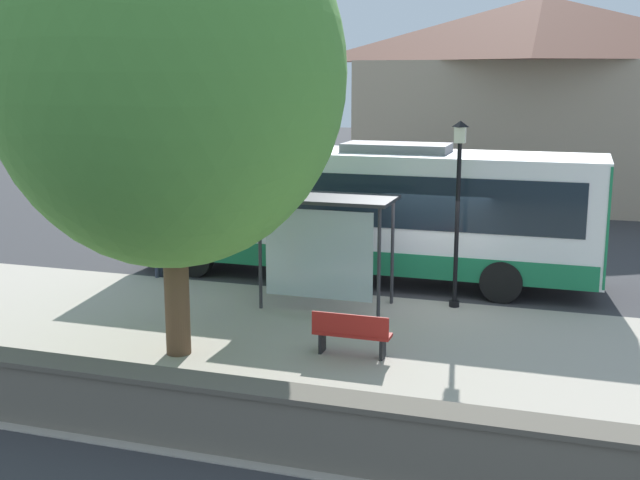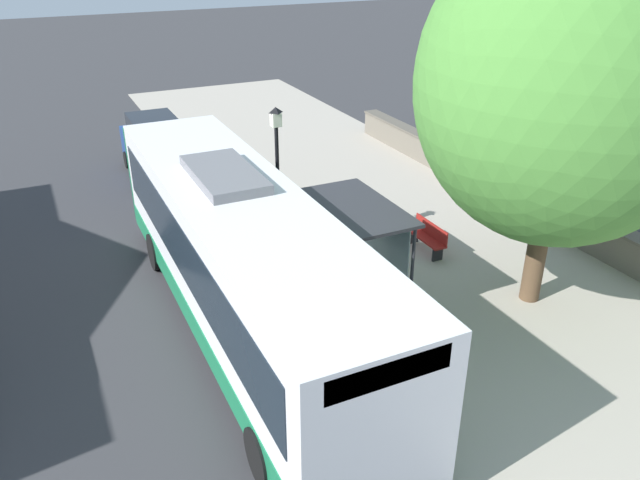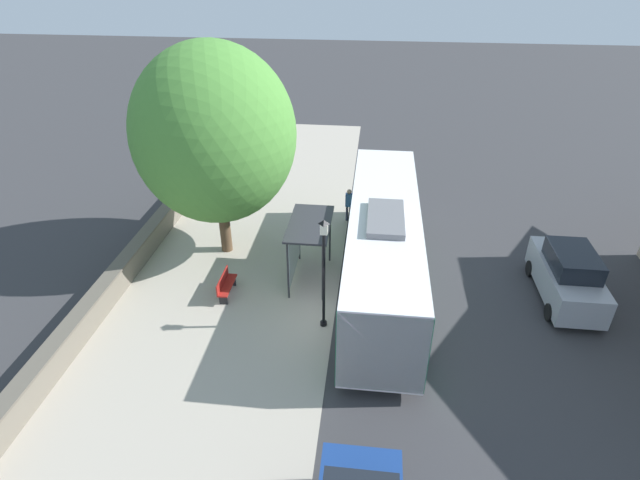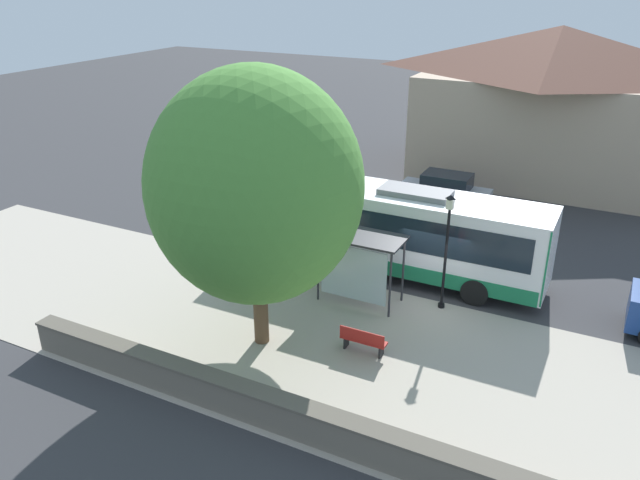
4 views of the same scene
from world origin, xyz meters
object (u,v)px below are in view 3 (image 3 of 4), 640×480
Objects in this scene: street_lamp_near at (324,266)px; shade_tree at (215,135)px; bench at (226,285)px; bus at (383,244)px; pedestrian at (349,203)px; bus_shelter at (306,233)px; parked_car_far_lane at (567,276)px.

shade_tree reaches higher than street_lamp_near.
bus is at bearing 13.24° from bench.
bench is at bearing -74.79° from shade_tree.
bus_shelter is at bearing -105.20° from pedestrian.
parked_car_far_lane is (8.55, -5.25, 0.03)m from pedestrian.
parked_car_far_lane is at bearing -0.95° from bus.
bus_shelter is 2.05× the size of bench.
pedestrian is 7.84m from bench.
bus_shelter is 0.35× the size of shade_tree.
parked_car_far_lane is (13.73, -1.93, -4.29)m from shade_tree.
bus is 6.99m from parked_car_far_lane.
parked_car_far_lane is (8.93, 2.65, -1.52)m from street_lamp_near.
bench is at bearing 160.80° from street_lamp_near.
shade_tree is (-5.18, -3.32, 4.32)m from pedestrian.
bus_shelter is (-2.98, 0.07, 0.27)m from bus.
bus reaches higher than bus_shelter.
street_lamp_near is (3.93, -1.37, 2.07)m from bench.
pedestrian is 8.06m from street_lamp_near.
bus_shelter is 0.70× the size of parked_car_far_lane.
pedestrian is (1.38, 5.07, -1.13)m from bus_shelter.
pedestrian is at bearing 32.64° from shade_tree.
bus_shelter is 3.67m from bench.
parked_car_far_lane is (12.86, 1.28, 0.55)m from bench.
street_lamp_near is at bearing -70.56° from bus_shelter.
bus is at bearing -14.99° from shade_tree.
pedestrian is 0.39× the size of parked_car_far_lane.
parked_car_far_lane is at bearing -1.06° from bus_shelter.
shade_tree is (-4.80, 4.58, 2.77)m from street_lamp_near.
parked_car_far_lane is at bearing 5.67° from bench.
pedestrian is 0.39× the size of street_lamp_near.
shade_tree is at bearing 171.99° from parked_car_far_lane.
parked_car_far_lane is at bearing -31.57° from pedestrian.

